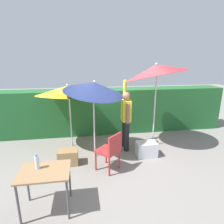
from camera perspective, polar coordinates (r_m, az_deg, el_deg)
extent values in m
plane|color=gray|center=(5.10, 0.53, -12.91)|extent=(24.00, 24.00, 0.00)
cube|color=#23602D|center=(6.43, -1.99, 0.36)|extent=(8.00, 0.70, 1.46)
cylinder|color=silver|center=(4.78, -5.32, -4.12)|extent=(0.04, 0.04, 1.65)
cone|color=#19234C|center=(4.56, -5.45, 7.26)|extent=(1.48, 1.46, 0.60)
sphere|color=silver|center=(4.55, -5.32, 9.08)|extent=(0.05, 0.05, 0.05)
cylinder|color=silver|center=(5.41, 12.51, -0.09)|extent=(0.04, 0.04, 2.00)
cone|color=red|center=(5.19, 13.12, 12.02)|extent=(1.71, 1.67, 0.82)
sphere|color=silver|center=(5.15, 13.08, 13.77)|extent=(0.05, 0.05, 0.05)
cylinder|color=silver|center=(5.47, -12.18, -2.93)|extent=(0.04, 0.04, 1.45)
cone|color=yellow|center=(5.27, -12.94, 6.09)|extent=(1.71, 1.71, 0.62)
sphere|color=silver|center=(5.25, -13.26, 7.87)|extent=(0.05, 0.05, 0.05)
cylinder|color=black|center=(5.46, 3.76, -6.16)|extent=(0.14, 0.14, 0.82)
cylinder|color=black|center=(5.20, 4.36, -7.31)|extent=(0.14, 0.14, 0.82)
cube|color=yellow|center=(5.10, 4.21, 0.44)|extent=(0.23, 0.37, 0.56)
sphere|color=#8C6647|center=(5.01, 4.30, 4.74)|extent=(0.22, 0.22, 0.22)
cylinder|color=yellow|center=(5.21, 3.81, 6.42)|extent=(0.09, 0.09, 0.56)
cylinder|color=#8C6647|center=(4.89, 4.74, -0.50)|extent=(0.09, 0.09, 0.52)
cylinder|color=#B72D2D|center=(4.70, -1.76, -12.56)|extent=(0.04, 0.04, 0.44)
cylinder|color=#B72D2D|center=(4.44, -4.87, -14.42)|extent=(0.04, 0.04, 0.44)
cylinder|color=#B72D2D|center=(4.50, 2.18, -13.93)|extent=(0.04, 0.04, 0.44)
cylinder|color=#B72D2D|center=(4.24, -0.82, -16.01)|extent=(0.04, 0.04, 0.44)
cube|color=#B72D2D|center=(4.35, -1.34, -11.41)|extent=(0.62, 0.62, 0.05)
cube|color=#B72D2D|center=(4.14, 0.87, -9.40)|extent=(0.34, 0.34, 0.40)
cube|color=silver|center=(5.10, 10.20, -10.81)|extent=(0.51, 0.35, 0.38)
cube|color=#9E7A4C|center=(4.78, -12.96, -12.96)|extent=(0.47, 0.31, 0.36)
cylinder|color=#4C4C51|center=(3.72, -12.48, -19.02)|extent=(0.04, 0.04, 0.71)
cylinder|color=#4C4C51|center=(3.85, -23.85, -18.87)|extent=(0.04, 0.04, 0.71)
cylinder|color=#4C4C51|center=(3.31, -13.02, -24.17)|extent=(0.04, 0.04, 0.71)
cylinder|color=#4C4C51|center=(3.45, -26.15, -23.69)|extent=(0.04, 0.04, 0.71)
cube|color=#99724C|center=(3.35, -19.53, -16.38)|extent=(0.80, 0.60, 0.03)
cylinder|color=silver|center=(3.39, -21.42, -13.78)|extent=(0.07, 0.07, 0.22)
cylinder|color=#2D60B7|center=(3.33, -21.63, -11.98)|extent=(0.04, 0.04, 0.02)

